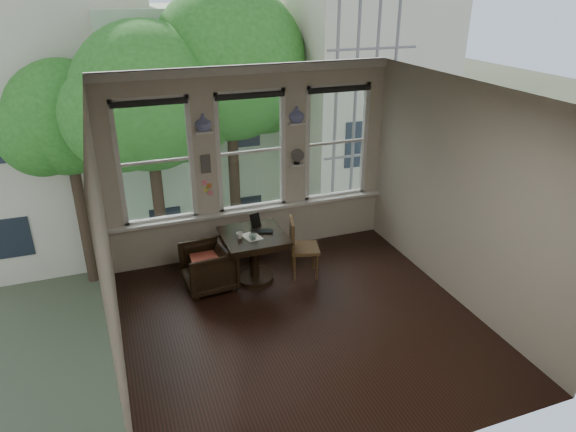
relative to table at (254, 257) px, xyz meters
name	(u,v)px	position (x,y,z in m)	size (l,w,h in m)	color
ground	(303,323)	(0.27, -1.29, -0.38)	(4.50, 4.50, 0.00)	black
ceiling	(306,93)	(0.27, -1.29, 2.62)	(4.50, 4.50, 0.00)	silver
wall_back	(251,163)	(0.27, 0.96, 1.12)	(4.50, 4.50, 0.00)	beige
wall_front	(407,328)	(0.27, -3.54, 1.12)	(4.50, 4.50, 0.00)	beige
wall_left	(106,251)	(-1.98, -1.29, 1.12)	(4.50, 4.50, 0.00)	beige
wall_right	(461,195)	(2.52, -1.29, 1.12)	(4.50, 4.50, 0.00)	beige
window_left	(155,161)	(-1.18, 0.96, 1.32)	(1.10, 0.12, 1.90)	white
window_center	(251,151)	(0.27, 0.96, 1.32)	(1.10, 0.12, 1.90)	white
window_right	(335,142)	(1.72, 0.96, 1.32)	(1.10, 0.12, 1.90)	white
shelf_left	(204,132)	(-0.46, 0.86, 1.73)	(0.26, 0.16, 0.03)	white
shelf_right	(297,123)	(0.99, 0.86, 1.73)	(0.26, 0.16, 0.03)	white
intercom	(206,164)	(-0.46, 0.89, 1.23)	(0.14, 0.06, 0.28)	#59544F
sticky_notes	(207,185)	(-0.46, 0.90, 0.88)	(0.16, 0.01, 0.24)	pink
desk_fan	(297,159)	(0.99, 0.84, 1.16)	(0.20, 0.20, 0.24)	#59544F
vase_left	(203,122)	(-0.46, 0.86, 1.86)	(0.24, 0.24, 0.25)	silver
vase_right	(297,114)	(0.99, 0.86, 1.86)	(0.24, 0.24, 0.25)	silver
table	(254,257)	(0.00, 0.00, 0.00)	(0.90, 0.90, 0.75)	black
armchair_left	(208,267)	(-0.69, 0.02, -0.05)	(0.70, 0.72, 0.66)	black
cushion_red	(208,260)	(-0.69, 0.02, 0.08)	(0.45, 0.45, 0.06)	maroon
side_chair_right	(304,248)	(0.75, -0.14, 0.09)	(0.42, 0.42, 0.92)	#49301A
laptop	(262,233)	(0.12, -0.01, 0.39)	(0.32, 0.21, 0.03)	black
mug	(240,236)	(-0.22, -0.05, 0.42)	(0.10, 0.10, 0.09)	white
drinking_glass	(253,237)	(-0.06, -0.16, 0.42)	(0.11, 0.11, 0.09)	white
tablet	(255,221)	(0.10, 0.22, 0.48)	(0.16, 0.02, 0.22)	black
papers	(252,237)	(-0.04, -0.06, 0.38)	(0.22, 0.30, 0.00)	silver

